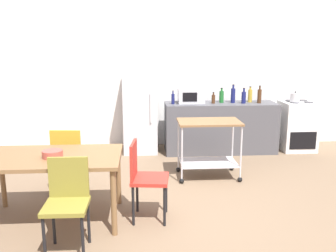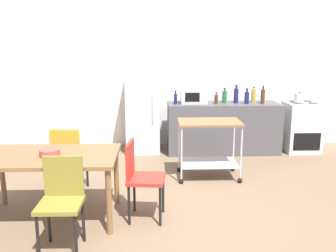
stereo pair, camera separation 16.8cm
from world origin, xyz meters
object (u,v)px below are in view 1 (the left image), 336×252
at_px(dining_table, 52,163).
at_px(refrigerator, 140,110).
at_px(bottle_vinegar, 244,97).
at_px(chair_red, 144,175).
at_px(stove_oven, 297,126).
at_px(kitchen_cart, 209,139).
at_px(bottle_sparkling_water, 233,95).
at_px(fruit_bowl, 52,154).
at_px(bottle_hot_sauce, 259,96).
at_px(microwave, 191,96).
at_px(bottle_soy_sauce, 213,99).
at_px(bottle_olive_oil, 221,96).
at_px(kettle, 295,97).
at_px(bottle_soda, 173,99).
at_px(chair_olive, 67,199).
at_px(chair_mustard, 69,156).
at_px(bottle_wine, 250,95).

distance_m(dining_table, refrigerator, 2.85).
height_order(refrigerator, bottle_vinegar, refrigerator).
bearing_deg(chair_red, stove_oven, -40.59).
height_order(kitchen_cart, bottle_sparkling_water, bottle_sparkling_water).
bearing_deg(fruit_bowl, bottle_hot_sauce, 40.10).
bearing_deg(microwave, bottle_soy_sauce, -12.56).
xyz_separation_m(bottle_soy_sauce, bottle_olive_oil, (0.16, 0.07, 0.03)).
height_order(refrigerator, bottle_olive_oil, refrigerator).
bearing_deg(bottle_olive_oil, chair_red, -118.09).
height_order(bottle_hot_sauce, kettle, bottle_hot_sauce).
relative_size(kitchen_cart, fruit_bowl, 4.18).
relative_size(kitchen_cart, bottle_soy_sauce, 4.48).
xyz_separation_m(bottle_soda, bottle_soy_sauce, (0.72, 0.02, -0.01)).
bearing_deg(chair_olive, kitchen_cart, 49.30).
relative_size(bottle_vinegar, bottle_hot_sauce, 0.87).
distance_m(chair_red, bottle_vinegar, 3.16).
bearing_deg(bottle_sparkling_water, dining_table, -135.44).
bearing_deg(dining_table, stove_oven, 33.96).
bearing_deg(stove_oven, kitchen_cart, -144.74).
bearing_deg(dining_table, kitchen_cart, 32.66).
bearing_deg(chair_red, refrigerator, 7.68).
height_order(bottle_soda, microwave, microwave).
bearing_deg(chair_olive, bottle_soy_sauce, 58.95).
xyz_separation_m(chair_mustard, bottle_vinegar, (2.76, 1.78, 0.49)).
bearing_deg(refrigerator, bottle_vinegar, -5.24).
bearing_deg(fruit_bowl, dining_table, 116.24).
distance_m(bottle_soy_sauce, fruit_bowl, 3.43).
xyz_separation_m(microwave, kettle, (1.87, -0.13, -0.03)).
bearing_deg(bottle_sparkling_water, bottle_soy_sauce, -173.09).
relative_size(kitchen_cart, bottle_olive_oil, 3.40).
bearing_deg(bottle_hot_sauce, bottle_soda, 179.90).
xyz_separation_m(dining_table, kitchen_cart, (1.96, 1.25, -0.10)).
bearing_deg(bottle_hot_sauce, microwave, 174.78).
height_order(chair_olive, refrigerator, refrigerator).
bearing_deg(bottle_hot_sauce, bottle_vinegar, -178.67).
distance_m(chair_mustard, stove_oven, 4.25).
distance_m(stove_oven, microwave, 2.07).
height_order(chair_mustard, bottle_olive_oil, bottle_olive_oil).
bearing_deg(chair_red, bottle_vinegar, -28.51).
bearing_deg(bottle_olive_oil, bottle_soy_sauce, -155.13).
xyz_separation_m(refrigerator, bottle_soy_sauce, (1.30, -0.14, 0.21)).
height_order(bottle_sparkling_water, bottle_wine, bottle_sparkling_water).
relative_size(dining_table, fruit_bowl, 6.88).
relative_size(bottle_vinegar, kettle, 1.15).
bearing_deg(chair_olive, bottle_soda, 69.18).
relative_size(chair_red, stove_oven, 0.97).
relative_size(dining_table, bottle_vinegar, 5.46).
xyz_separation_m(bottle_soy_sauce, bottle_hot_sauce, (0.83, -0.02, 0.05)).
height_order(chair_mustard, microwave, microwave).
xyz_separation_m(chair_red, kettle, (2.73, 2.54, 0.48)).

